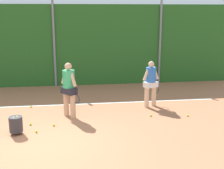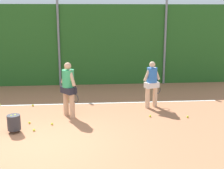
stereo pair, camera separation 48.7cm
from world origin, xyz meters
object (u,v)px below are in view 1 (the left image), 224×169
object	(u,v)px
tennis_ball_2	(188,115)
tennis_ball_8	(31,106)
player_foreground_near	(69,87)
player_midcourt	(151,82)
tennis_ball_6	(36,131)
ball_hopper	(16,124)
tennis_ball_1	(151,115)
tennis_ball_0	(66,100)
tennis_ball_5	(30,124)
tennis_ball_7	(54,125)

from	to	relation	value
tennis_ball_2	tennis_ball_8	size ratio (longest dim) A/B	1.00
player_foreground_near	tennis_ball_8	distance (m)	2.00
player_midcourt	tennis_ball_6	xyz separation A→B (m)	(-3.72, -1.89, -0.87)
player_midcourt	ball_hopper	bearing A→B (deg)	-178.59
ball_hopper	tennis_ball_6	xyz separation A→B (m)	(0.52, 0.04, -0.26)
player_foreground_near	tennis_ball_1	distance (m)	2.74
ball_hopper	tennis_ball_8	size ratio (longest dim) A/B	7.78
player_foreground_near	tennis_ball_0	world-z (taller)	player_foreground_near
player_midcourt	tennis_ball_0	world-z (taller)	player_midcourt
tennis_ball_5	ball_hopper	bearing A→B (deg)	-114.31
tennis_ball_6	tennis_ball_7	xyz separation A→B (m)	(0.45, 0.44, 0.00)
player_foreground_near	tennis_ball_6	bearing A→B (deg)	-76.07
tennis_ball_2	tennis_ball_8	distance (m)	5.31
tennis_ball_6	tennis_ball_7	distance (m)	0.63
player_midcourt	tennis_ball_1	xyz separation A→B (m)	(-0.24, -1.01, -0.87)
tennis_ball_7	tennis_ball_1	bearing A→B (deg)	8.25
player_midcourt	player_foreground_near	bearing A→B (deg)	171.01
player_foreground_near	tennis_ball_1	world-z (taller)	player_foreground_near
tennis_ball_2	tennis_ball_7	bearing A→B (deg)	-176.22
tennis_ball_5	tennis_ball_6	size ratio (longest dim) A/B	1.00
tennis_ball_0	tennis_ball_1	size ratio (longest dim) A/B	1.00
ball_hopper	tennis_ball_2	bearing A→B (deg)	8.32
ball_hopper	tennis_ball_7	world-z (taller)	ball_hopper
tennis_ball_2	tennis_ball_8	xyz separation A→B (m)	(-5.06, 1.61, 0.00)
tennis_ball_5	tennis_ball_6	distance (m)	0.64
tennis_ball_0	tennis_ball_8	xyz separation A→B (m)	(-1.20, -0.62, 0.00)
player_foreground_near	tennis_ball_0	size ratio (longest dim) A/B	26.25
player_foreground_near	tennis_ball_7	bearing A→B (deg)	-70.31
tennis_ball_1	tennis_ball_7	xyz separation A→B (m)	(-3.02, -0.44, 0.00)
tennis_ball_5	player_midcourt	bearing A→B (deg)	18.09
tennis_ball_2	player_foreground_near	bearing A→B (deg)	172.73
tennis_ball_8	player_foreground_near	bearing A→B (deg)	-40.30
player_foreground_near	player_midcourt	distance (m)	2.88
ball_hopper	tennis_ball_0	xyz separation A→B (m)	(1.30, 2.99, -0.26)
player_foreground_near	tennis_ball_1	xyz separation A→B (m)	(2.55, -0.31, -0.94)
ball_hopper	player_foreground_near	bearing A→B (deg)	40.41
tennis_ball_0	tennis_ball_1	xyz separation A→B (m)	(2.70, -2.07, 0.00)
ball_hopper	tennis_ball_0	distance (m)	3.27
tennis_ball_1	player_foreground_near	bearing A→B (deg)	173.04
tennis_ball_1	tennis_ball_8	distance (m)	4.16
tennis_ball_5	tennis_ball_7	bearing A→B (deg)	-13.20
tennis_ball_1	tennis_ball_7	world-z (taller)	same
tennis_ball_5	player_foreground_near	bearing A→B (deg)	27.08
tennis_ball_5	tennis_ball_0	bearing A→B (deg)	66.79
tennis_ball_1	ball_hopper	bearing A→B (deg)	-167.09
player_midcourt	tennis_ball_5	world-z (taller)	player_midcourt
tennis_ball_0	tennis_ball_2	size ratio (longest dim) A/B	1.00
player_midcourt	tennis_ball_2	world-z (taller)	player_midcourt
ball_hopper	tennis_ball_1	world-z (taller)	ball_hopper
player_foreground_near	tennis_ball_0	bearing A→B (deg)	146.46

